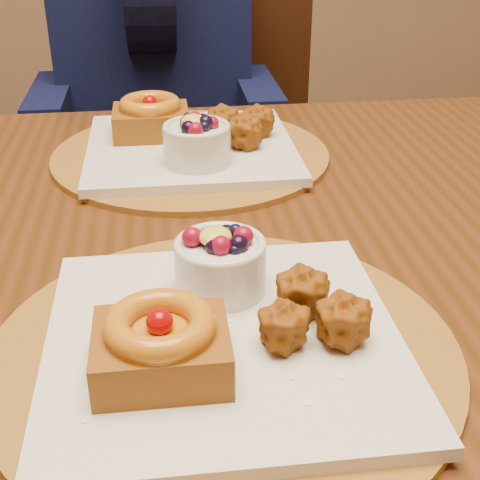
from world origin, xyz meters
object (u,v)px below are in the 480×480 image
at_px(place_setting_far, 189,143).
at_px(chair_far, 206,157).
at_px(diner, 152,31).
at_px(place_setting_near, 221,330).
at_px(dining_table, 205,289).

bearing_deg(place_setting_far, chair_far, 83.62).
bearing_deg(diner, place_setting_near, -84.64).
xyz_separation_m(place_setting_near, chair_far, (0.06, 0.99, -0.24)).
height_order(place_setting_near, diner, diner).
bearing_deg(dining_table, diner, 93.45).
bearing_deg(chair_far, dining_table, -85.59).
bearing_deg(place_setting_near, chair_far, 86.41).
height_order(dining_table, chair_far, chair_far).
xyz_separation_m(dining_table, place_setting_near, (-0.00, -0.22, 0.10)).
relative_size(place_setting_near, place_setting_far, 1.00).
relative_size(dining_table, diner, 2.07).
height_order(dining_table, place_setting_far, place_setting_far).
xyz_separation_m(place_setting_far, chair_far, (0.06, 0.56, -0.24)).
distance_m(dining_table, diner, 0.77).
bearing_deg(diner, place_setting_far, -82.63).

